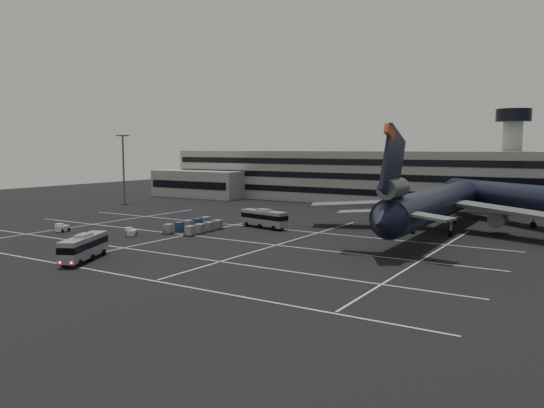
{
  "coord_description": "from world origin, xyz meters",
  "views": [
    {
      "loc": [
        53.75,
        -64.0,
        14.7
      ],
      "look_at": [
        4.79,
        14.27,
        5.0
      ],
      "focal_mm": 35.0,
      "sensor_mm": 36.0,
      "label": 1
    }
  ],
  "objects": [
    {
      "name": "terminal",
      "position": [
        -2.95,
        71.14,
        6.93
      ],
      "size": [
        125.0,
        26.0,
        24.0
      ],
      "color": "gray",
      "rests_on": "ground"
    },
    {
      "name": "tug_a",
      "position": [
        -26.88,
        -5.16,
        0.67
      ],
      "size": [
        2.0,
        2.64,
        1.52
      ],
      "rotation": [
        0.0,
        0.0,
        0.27
      ],
      "color": "silver",
      "rests_on": "ground"
    },
    {
      "name": "bus_far",
      "position": [
        0.86,
        17.75,
        1.94
      ],
      "size": [
        10.29,
        4.32,
        3.54
      ],
      "rotation": [
        0.0,
        0.0,
        1.37
      ],
      "color": "#93959B",
      "rests_on": "ground"
    },
    {
      "name": "ground",
      "position": [
        0.0,
        0.0,
        0.0
      ],
      "size": [
        260.0,
        260.0,
        0.0
      ],
      "primitive_type": "plane",
      "color": "black",
      "rests_on": "ground"
    },
    {
      "name": "uld_cluster",
      "position": [
        -7.75,
        8.36,
        0.82
      ],
      "size": [
        7.09,
        13.01,
        1.68
      ],
      "rotation": [
        0.0,
        0.0,
        0.06
      ],
      "color": "#2D2D30",
      "rests_on": "ground"
    },
    {
      "name": "bus_near",
      "position": [
        -3.52,
        -19.03,
        1.94
      ],
      "size": [
        6.53,
        10.08,
        3.55
      ],
      "rotation": [
        0.0,
        0.0,
        0.46
      ],
      "color": "#93959B",
      "rests_on": "ground"
    },
    {
      "name": "tug_b",
      "position": [
        -13.01,
        -1.81,
        0.65
      ],
      "size": [
        2.42,
        2.62,
        1.46
      ],
      "rotation": [
        0.0,
        0.0,
        0.62
      ],
      "color": "silver",
      "rests_on": "ground"
    },
    {
      "name": "trijet_main",
      "position": [
        29.5,
        27.37,
        5.25
      ],
      "size": [
        47.46,
        57.51,
        18.08
      ],
      "rotation": [
        0.0,
        0.0,
        0.01
      ],
      "color": "black",
      "rests_on": "ground"
    },
    {
      "name": "lane_markings",
      "position": [
        0.95,
        0.72,
        0.01
      ],
      "size": [
        90.0,
        55.62,
        0.01
      ],
      "color": "silver",
      "rests_on": "ground"
    },
    {
      "name": "hills",
      "position": [
        17.99,
        170.0,
        -12.07
      ],
      "size": [
        352.0,
        180.0,
        44.0
      ],
      "color": "#38332B",
      "rests_on": "ground"
    },
    {
      "name": "lightpole_left",
      "position": [
        -55.0,
        35.0,
        11.82
      ],
      "size": [
        2.4,
        2.4,
        18.28
      ],
      "color": "slate",
      "rests_on": "ground"
    },
    {
      "name": "trijet_far",
      "position": [
        43.96,
        43.7,
        5.43
      ],
      "size": [
        46.91,
        42.38,
        18.08
      ],
      "rotation": [
        0.0,
        0.0,
        0.86
      ],
      "color": "black",
      "rests_on": "ground"
    }
  ]
}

